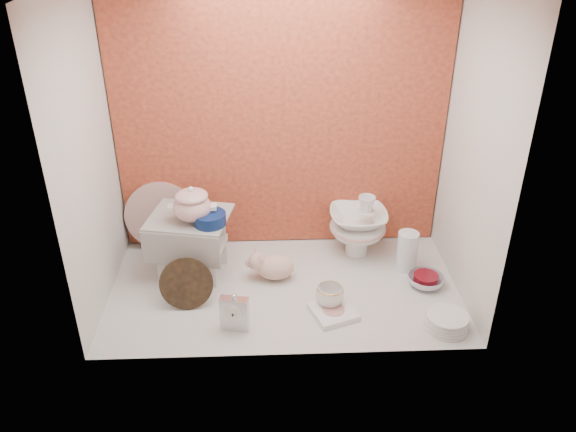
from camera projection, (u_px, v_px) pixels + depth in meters
name	position (u px, v px, depth m)	size (l,w,h in m)	color
ground	(284.00, 288.00, 3.04)	(1.80, 1.80, 0.00)	silver
niche_shell	(282.00, 105.00, 2.75)	(1.86, 1.03, 1.53)	#CC5C33
step_stool	(192.00, 244.00, 3.10)	(0.40, 0.35, 0.35)	silver
soup_tureen	(192.00, 204.00, 2.92)	(0.24, 0.24, 0.20)	white
cobalt_bowl	(210.00, 219.00, 2.93)	(0.16, 0.16, 0.06)	#0B1F52
floral_platter	(161.00, 216.00, 3.31)	(0.40, 0.07, 0.40)	silver
blue_white_vase	(188.00, 233.00, 3.27)	(0.27, 0.27, 0.28)	white
lacquer_tray	(186.00, 284.00, 2.86)	(0.26, 0.10, 0.26)	black
mantel_clock	(235.00, 312.00, 2.71)	(0.13, 0.05, 0.20)	silver
plush_pig	(275.00, 267.00, 3.08)	(0.25, 0.18, 0.15)	#D7A997
teacup_saucer	(329.00, 305.00, 2.91)	(0.15, 0.15, 0.01)	white
gold_rim_teacup	(330.00, 296.00, 2.88)	(0.14, 0.14, 0.11)	white
lattice_dish	(333.00, 312.00, 2.85)	(0.20, 0.20, 0.03)	white
dinner_plate_stack	(447.00, 321.00, 2.75)	(0.21, 0.21, 0.07)	white
crystal_bowl	(425.00, 281.00, 3.05)	(0.19, 0.19, 0.06)	silver
clear_glass_vase	(407.00, 251.00, 3.15)	(0.11, 0.11, 0.22)	silver
porcelain_tower	(358.00, 225.00, 3.26)	(0.32, 0.32, 0.36)	white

